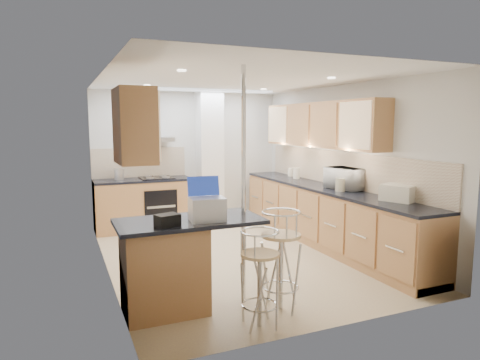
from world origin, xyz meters
name	(u,v)px	position (x,y,z in m)	size (l,w,h in m)	color
ground	(237,255)	(0.00, 0.00, 0.00)	(4.80, 4.80, 0.00)	beige
room_shell	(247,147)	(0.32, 0.38, 1.54)	(3.64, 4.84, 2.51)	silver
right_counter	(325,216)	(1.50, 0.00, 0.46)	(0.63, 4.40, 0.92)	#B28447
back_counter	(144,204)	(-0.95, 2.10, 0.46)	(1.70, 0.63, 0.92)	#B28447
peninsula	(190,264)	(-1.12, -1.45, 0.48)	(1.47, 0.72, 0.94)	#B28447
microwave	(347,179)	(1.65, -0.33, 1.08)	(0.59, 0.40, 0.33)	white
laptop	(207,209)	(-0.98, -1.57, 1.06)	(0.34, 0.26, 0.23)	#A3A6AB
bag	(167,220)	(-1.40, -1.66, 1.00)	(0.21, 0.16, 0.12)	black
bar_stool_near	(260,279)	(-0.64, -2.10, 0.47)	(0.38, 0.38, 0.94)	tan
bar_stool_end	(281,260)	(-0.28, -1.83, 0.52)	(0.42, 0.42, 1.04)	tan
jar_a	(296,173)	(1.59, 1.05, 1.02)	(0.12, 0.12, 0.19)	white
jar_b	(291,172)	(1.68, 1.40, 1.00)	(0.11, 0.11, 0.16)	white
jar_c	(340,185)	(1.45, -0.45, 1.02)	(0.14, 0.14, 0.19)	beige
jar_d	(388,193)	(1.66, -1.20, 1.00)	(0.10, 0.10, 0.16)	white
bread_bin	(399,193)	(1.66, -1.39, 1.02)	(0.31, 0.40, 0.21)	white
kettle	(119,174)	(-1.36, 2.15, 1.02)	(0.16, 0.16, 0.20)	#B2B4B7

